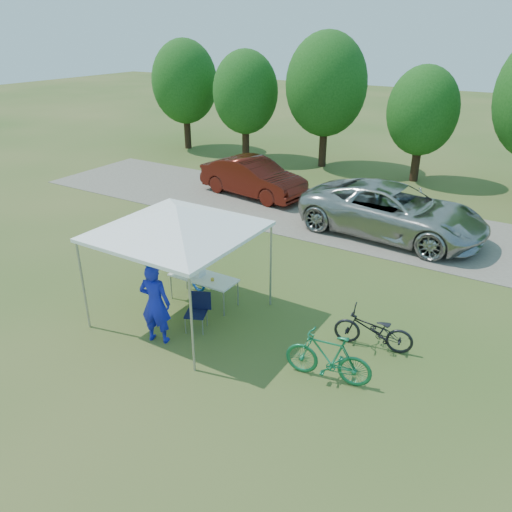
{
  "coord_description": "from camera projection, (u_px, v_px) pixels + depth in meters",
  "views": [
    {
      "loc": [
        6.74,
        -7.71,
        6.22
      ],
      "look_at": [
        0.78,
        2.0,
        0.94
      ],
      "focal_mm": 35.0,
      "sensor_mm": 36.0,
      "label": 1
    }
  ],
  "objects": [
    {
      "name": "ground",
      "position": [
        184.0,
        315.0,
        11.78
      ],
      "size": [
        100.0,
        100.0,
        0.0
      ],
      "primitive_type": "plane",
      "color": "#2D5119",
      "rests_on": "ground"
    },
    {
      "name": "gravel_strip",
      "position": [
        324.0,
        215.0,
        17.96
      ],
      "size": [
        24.0,
        5.0,
        0.02
      ],
      "primitive_type": "cube",
      "color": "gray",
      "rests_on": "ground"
    },
    {
      "name": "canopy",
      "position": [
        176.0,
        209.0,
        10.66
      ],
      "size": [
        4.53,
        4.53,
        3.0
      ],
      "color": "#A5A5AA",
      "rests_on": "ground"
    },
    {
      "name": "treeline",
      "position": [
        382.0,
        95.0,
        21.29
      ],
      "size": [
        24.89,
        4.28,
        6.3
      ],
      "color": "#382314",
      "rests_on": "ground"
    },
    {
      "name": "folding_table",
      "position": [
        204.0,
        278.0,
        12.09
      ],
      "size": [
        1.68,
        0.7,
        0.69
      ],
      "color": "white",
      "rests_on": "ground"
    },
    {
      "name": "folding_chair",
      "position": [
        198.0,
        308.0,
        11.09
      ],
      "size": [
        0.58,
        0.61,
        0.87
      ],
      "rotation": [
        0.0,
        0.0,
        0.4
      ],
      "color": "black",
      "rests_on": "ground"
    },
    {
      "name": "cooler",
      "position": [
        196.0,
        269.0,
        12.11
      ],
      "size": [
        0.42,
        0.28,
        0.3
      ],
      "color": "white",
      "rests_on": "folding_table"
    },
    {
      "name": "ice_cream_cup",
      "position": [
        212.0,
        279.0,
        11.87
      ],
      "size": [
        0.08,
        0.08,
        0.06
      ],
      "primitive_type": "cylinder",
      "color": "gold",
      "rests_on": "folding_table"
    },
    {
      "name": "cyclist",
      "position": [
        155.0,
        303.0,
        10.47
      ],
      "size": [
        0.77,
        0.61,
        1.84
      ],
      "primitive_type": "imported",
      "rotation": [
        0.0,
        0.0,
        3.43
      ],
      "color": "#171EBB",
      "rests_on": "ground"
    },
    {
      "name": "bike_blue",
      "position": [
        184.0,
        265.0,
        13.09
      ],
      "size": [
        2.0,
        1.21,
        0.99
      ],
      "primitive_type": "imported",
      "rotation": [
        0.0,
        0.0,
        1.26
      ],
      "color": "#1240A3",
      "rests_on": "ground"
    },
    {
      "name": "bike_green",
      "position": [
        328.0,
        357.0,
        9.45
      ],
      "size": [
        1.75,
        0.72,
        1.02
      ],
      "primitive_type": "imported",
      "rotation": [
        0.0,
        0.0,
        -1.43
      ],
      "color": "#186F43",
      "rests_on": "ground"
    },
    {
      "name": "bike_dark",
      "position": [
        373.0,
        330.0,
        10.42
      ],
      "size": [
        1.73,
        0.86,
        0.87
      ],
      "primitive_type": "imported",
      "rotation": [
        0.0,
        0.0,
        -1.39
      ],
      "color": "black",
      "rests_on": "ground"
    },
    {
      "name": "minivan",
      "position": [
        393.0,
        211.0,
        15.93
      ],
      "size": [
        6.07,
        3.16,
        1.63
      ],
      "primitive_type": "imported",
      "rotation": [
        0.0,
        0.0,
        1.49
      ],
      "color": "#A6A7A2",
      "rests_on": "gravel_strip"
    },
    {
      "name": "sedan",
      "position": [
        253.0,
        177.0,
        19.7
      ],
      "size": [
        4.66,
        2.19,
        1.48
      ],
      "primitive_type": "imported",
      "rotation": [
        0.0,
        0.0,
        1.43
      ],
      "color": "#4C130C",
      "rests_on": "gravel_strip"
    }
  ]
}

